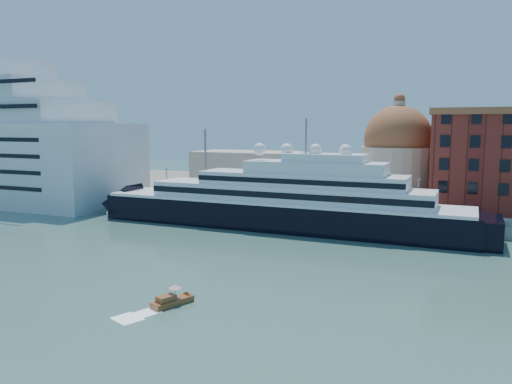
% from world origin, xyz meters
% --- Properties ---
extents(ground, '(400.00, 400.00, 0.00)m').
position_xyz_m(ground, '(0.00, 0.00, 0.00)').
color(ground, '#365E57').
rests_on(ground, ground).
extents(quay, '(180.00, 10.00, 2.50)m').
position_xyz_m(quay, '(0.00, 34.00, 1.25)').
color(quay, gray).
rests_on(quay, ground).
extents(land, '(260.00, 72.00, 2.00)m').
position_xyz_m(land, '(0.00, 75.00, 1.00)').
color(land, slate).
rests_on(land, ground).
extents(quay_fence, '(180.00, 0.10, 1.20)m').
position_xyz_m(quay_fence, '(0.00, 29.50, 3.10)').
color(quay_fence, slate).
rests_on(quay_fence, quay).
extents(superyacht, '(89.24, 12.37, 26.67)m').
position_xyz_m(superyacht, '(0.22, 23.00, 4.60)').
color(superyacht, black).
rests_on(superyacht, ground).
extents(service_barge, '(11.75, 7.09, 2.51)m').
position_xyz_m(service_barge, '(-33.41, 21.69, 0.72)').
color(service_barge, white).
rests_on(service_barge, ground).
extents(water_taxi, '(3.53, 5.50, 2.48)m').
position_xyz_m(water_taxi, '(7.56, -24.89, 0.60)').
color(water_taxi, brown).
rests_on(water_taxi, ground).
extents(church, '(66.00, 18.00, 25.50)m').
position_xyz_m(church, '(6.39, 57.72, 10.91)').
color(church, beige).
rests_on(church, land).
extents(lamp_posts, '(120.80, 2.40, 18.00)m').
position_xyz_m(lamp_posts, '(-12.67, 32.27, 9.84)').
color(lamp_posts, slate).
rests_on(lamp_posts, quay).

